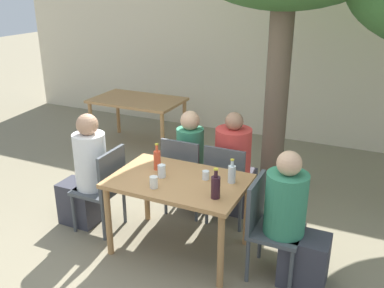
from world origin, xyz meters
TOP-DOWN VIEW (x-y plane):
  - ground_plane at (0.00, 0.00)m, footprint 30.00×30.00m
  - cafe_building_wall at (0.00, 3.61)m, footprint 10.00×0.08m
  - dining_table_front at (0.00, 0.00)m, footprint 1.27×0.83m
  - dining_table_back at (-1.87, 2.29)m, footprint 1.40×0.86m
  - patio_chair_0 at (-0.87, 0.00)m, footprint 0.44×0.44m
  - patio_chair_1 at (0.87, 0.00)m, footprint 0.44×0.44m
  - patio_chair_2 at (-0.25, 0.65)m, footprint 0.44×0.44m
  - patio_chair_3 at (0.25, 0.65)m, footprint 0.44×0.44m
  - person_seated_0 at (-1.10, -0.00)m, footprint 0.57×0.33m
  - person_seated_1 at (1.10, -0.00)m, footprint 0.58×0.36m
  - person_seated_2 at (-0.25, 0.89)m, footprint 0.31×0.55m
  - person_seated_3 at (0.25, 0.88)m, footprint 0.39×0.59m
  - wine_bottle_0 at (0.45, -0.19)m, footprint 0.08×0.08m
  - water_bottle_1 at (0.47, 0.15)m, footprint 0.07×0.07m
  - soda_bottle_2 at (-0.29, 0.12)m, footprint 0.07×0.07m
  - drinking_glass_0 at (-0.17, -0.02)m, footprint 0.08×0.08m
  - drinking_glass_1 at (-0.12, -0.24)m, footprint 0.07×0.07m
  - drinking_glass_2 at (0.23, 0.11)m, footprint 0.07×0.07m

SIDE VIEW (x-z plane):
  - ground_plane at x=0.00m, z-range 0.00..0.00m
  - person_seated_2 at x=-0.25m, z-range -0.07..1.12m
  - patio_chair_0 at x=-0.87m, z-range 0.07..0.99m
  - patio_chair_1 at x=0.87m, z-range 0.07..0.99m
  - patio_chair_2 at x=-0.25m, z-range 0.07..0.99m
  - patio_chair_3 at x=0.25m, z-range 0.07..0.99m
  - person_seated_1 at x=1.10m, z-range -0.06..1.16m
  - person_seated_3 at x=0.25m, z-range -0.06..1.18m
  - person_seated_0 at x=-1.10m, z-range -0.06..1.21m
  - dining_table_front at x=0.00m, z-range 0.29..1.05m
  - dining_table_back at x=-1.87m, z-range 0.29..1.06m
  - drinking_glass_2 at x=0.23m, z-range 0.76..0.85m
  - drinking_glass_1 at x=-0.12m, z-range 0.76..0.87m
  - drinking_glass_0 at x=-0.17m, z-range 0.76..0.89m
  - water_bottle_1 at x=0.47m, z-range 0.74..0.97m
  - soda_bottle_2 at x=-0.29m, z-range 0.73..1.00m
  - wine_bottle_0 at x=0.45m, z-range 0.73..1.01m
  - cafe_building_wall at x=0.00m, z-range 0.00..2.80m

